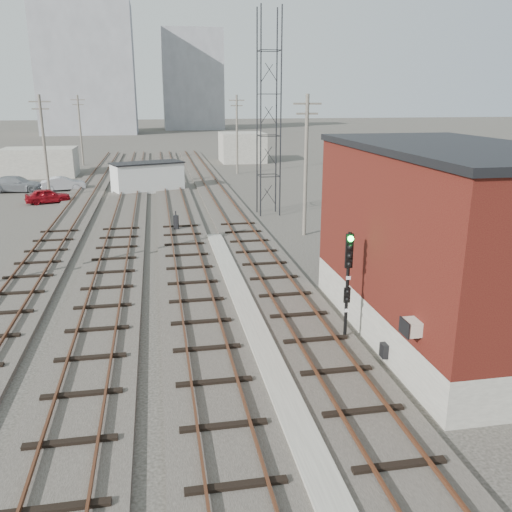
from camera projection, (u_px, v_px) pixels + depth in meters
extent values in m
plane|color=#282621|center=(181.00, 173.00, 65.04)|extent=(320.00, 320.00, 0.00)
cube|color=#332D28|center=(224.00, 204.00, 45.63)|extent=(3.20, 90.00, 0.20)
cube|color=#4C2816|center=(215.00, 202.00, 45.44)|extent=(0.07, 90.00, 0.12)
cube|color=#4C2816|center=(232.00, 201.00, 45.69)|extent=(0.07, 90.00, 0.12)
cube|color=#332D28|center=(176.00, 206.00, 44.94)|extent=(3.20, 90.00, 0.20)
cube|color=#4C2816|center=(167.00, 203.00, 44.75)|extent=(0.07, 90.00, 0.12)
cube|color=#4C2816|center=(185.00, 203.00, 45.00)|extent=(0.07, 90.00, 0.12)
cube|color=#332D28|center=(127.00, 208.00, 44.25)|extent=(3.20, 90.00, 0.20)
cube|color=#4C2816|center=(117.00, 205.00, 44.06)|extent=(0.07, 90.00, 0.12)
cube|color=#4C2816|center=(135.00, 205.00, 44.31)|extent=(0.07, 90.00, 0.12)
cube|color=#332D28|center=(76.00, 209.00, 43.56)|extent=(3.20, 90.00, 0.20)
cube|color=#4C2816|center=(66.00, 207.00, 43.37)|extent=(0.07, 90.00, 0.12)
cube|color=#4C2816|center=(85.00, 206.00, 43.62)|extent=(0.07, 90.00, 0.12)
cube|color=gray|center=(252.00, 323.00, 21.70)|extent=(0.90, 28.00, 0.26)
cube|color=gray|center=(439.00, 315.00, 20.85)|extent=(6.00, 12.00, 1.50)
cube|color=#501E12|center=(448.00, 227.00, 19.86)|extent=(6.00, 12.00, 5.50)
cube|color=black|center=(457.00, 148.00, 19.05)|extent=(6.20, 12.20, 0.25)
cube|color=beige|center=(411.00, 327.00, 16.09)|extent=(0.45, 0.62, 0.45)
cube|color=black|center=(384.00, 351.00, 18.50)|extent=(0.20, 0.35, 0.50)
cylinder|color=black|center=(261.00, 115.00, 39.44)|extent=(0.10, 0.10, 15.00)
cylinder|color=black|center=(281.00, 115.00, 39.70)|extent=(0.10, 0.10, 15.00)
cylinder|color=black|center=(257.00, 115.00, 40.86)|extent=(0.10, 0.10, 15.00)
cylinder|color=black|center=(276.00, 115.00, 41.12)|extent=(0.10, 0.10, 15.00)
cylinder|color=#595147|center=(45.00, 148.00, 47.45)|extent=(0.24, 0.24, 9.00)
cube|color=#595147|center=(40.00, 102.00, 46.34)|extent=(1.80, 0.12, 0.12)
cube|color=#595147|center=(40.00, 109.00, 46.51)|extent=(1.40, 0.12, 0.12)
cylinder|color=#595147|center=(80.00, 131.00, 71.03)|extent=(0.24, 0.24, 9.00)
cube|color=#595147|center=(78.00, 100.00, 69.92)|extent=(1.80, 0.12, 0.12)
cube|color=#595147|center=(78.00, 105.00, 70.09)|extent=(1.40, 0.12, 0.12)
cylinder|color=#595147|center=(306.00, 167.00, 34.70)|extent=(0.24, 0.24, 9.00)
cube|color=#595147|center=(307.00, 104.00, 33.60)|extent=(1.80, 0.12, 0.12)
cube|color=#595147|center=(307.00, 114.00, 33.77)|extent=(1.40, 0.12, 0.12)
cylinder|color=#595147|center=(237.00, 135.00, 63.00)|extent=(0.24, 0.24, 9.00)
cube|color=#595147|center=(237.00, 100.00, 61.89)|extent=(1.80, 0.12, 0.12)
cube|color=#595147|center=(237.00, 106.00, 62.06)|extent=(1.40, 0.12, 0.12)
cube|color=gray|center=(87.00, 69.00, 128.41)|extent=(22.00, 14.00, 30.00)
cube|color=gray|center=(192.00, 80.00, 147.62)|extent=(16.00, 12.00, 26.00)
cube|color=gray|center=(40.00, 162.00, 61.81)|extent=(8.00, 5.00, 3.20)
cube|color=gray|center=(242.00, 147.00, 75.46)|extent=(6.00, 6.00, 4.00)
cube|color=gray|center=(345.00, 340.00, 20.36)|extent=(0.40, 0.40, 0.10)
cylinder|color=black|center=(347.00, 288.00, 19.78)|extent=(0.13, 0.13, 4.22)
cube|color=black|center=(349.00, 251.00, 19.36)|extent=(0.27, 0.10, 1.27)
sphere|color=#0CE533|center=(351.00, 239.00, 19.14)|extent=(0.21, 0.21, 0.21)
sphere|color=black|center=(350.00, 247.00, 19.23)|extent=(0.21, 0.21, 0.21)
sphere|color=black|center=(350.00, 256.00, 19.32)|extent=(0.21, 0.21, 0.21)
sphere|color=black|center=(349.00, 264.00, 19.41)|extent=(0.21, 0.21, 0.21)
cube|color=black|center=(347.00, 295.00, 19.83)|extent=(0.23, 0.09, 0.58)
cube|color=white|center=(348.00, 278.00, 19.58)|extent=(0.17, 0.02, 0.13)
cube|color=white|center=(347.00, 310.00, 19.94)|extent=(0.17, 0.02, 0.13)
cube|color=black|center=(176.00, 223.00, 36.62)|extent=(0.38, 0.38, 1.02)
cylinder|color=black|center=(176.00, 213.00, 36.43)|extent=(0.08, 0.08, 0.31)
cube|color=silver|center=(148.00, 178.00, 51.94)|extent=(7.01, 4.71, 2.70)
cube|color=black|center=(147.00, 163.00, 51.55)|extent=(7.29, 4.98, 0.13)
imported|color=maroon|center=(48.00, 196.00, 46.51)|extent=(3.96, 2.50, 1.26)
imported|color=#9C9DA3|center=(63.00, 184.00, 52.66)|extent=(4.27, 2.01, 1.35)
imported|color=gray|center=(16.00, 184.00, 51.93)|extent=(5.36, 2.52, 1.51)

